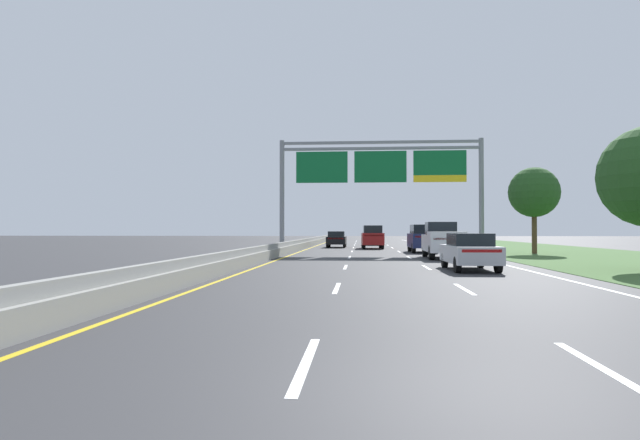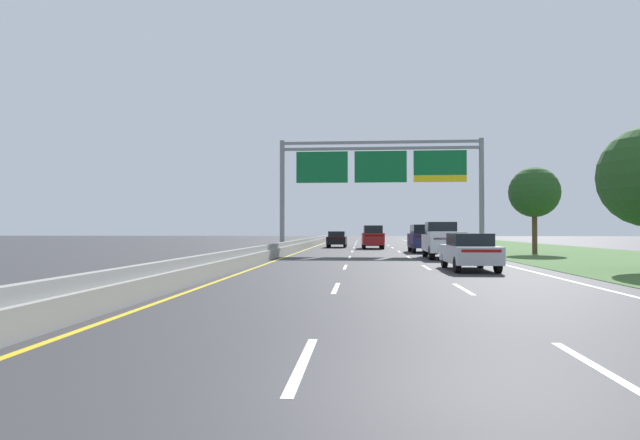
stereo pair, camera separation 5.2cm
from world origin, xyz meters
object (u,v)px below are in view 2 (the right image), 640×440
object	(u,v)px
car_black_left_lane_sedan	(337,239)
car_silver_right_lane_sedan	(469,251)
overhead_sign_gantry	(380,172)
pickup_truck_white	(442,241)
car_navy_right_lane_suv	(423,238)
roadside_tree_mid	(534,193)
car_gold_centre_lane_sedan	(374,238)
car_red_centre_lane_suv	(373,237)

from	to	relation	value
car_black_left_lane_sedan	car_silver_right_lane_sedan	bearing A→B (deg)	-166.31
overhead_sign_gantry	pickup_truck_white	xyz separation A→B (m)	(3.46, -7.04, -4.95)
overhead_sign_gantry	car_black_left_lane_sedan	distance (m)	14.29
overhead_sign_gantry	pickup_truck_white	distance (m)	9.28
car_navy_right_lane_suv	roadside_tree_mid	distance (m)	8.61
pickup_truck_white	car_silver_right_lane_sedan	size ratio (longest dim) A/B	1.23
car_silver_right_lane_sedan	roadside_tree_mid	xyz separation A→B (m)	(7.76, 16.26, 3.57)
pickup_truck_white	car_navy_right_lane_suv	bearing A→B (deg)	2.35
car_silver_right_lane_sedan	car_black_left_lane_sedan	bearing A→B (deg)	12.42
car_gold_centre_lane_sedan	car_navy_right_lane_suv	bearing A→B (deg)	-171.49
roadside_tree_mid	car_navy_right_lane_suv	bearing A→B (deg)	165.40
overhead_sign_gantry	car_black_left_lane_sedan	size ratio (longest dim) A/B	3.41
car_silver_right_lane_sedan	roadside_tree_mid	size ratio (longest dim) A/B	0.71
car_gold_centre_lane_sedan	car_silver_right_lane_sedan	xyz separation A→B (m)	(3.25, -37.59, 0.00)
pickup_truck_white	car_silver_right_lane_sedan	xyz separation A→B (m)	(-0.29, -9.66, -0.26)
car_silver_right_lane_sedan	roadside_tree_mid	world-z (taller)	roadside_tree_mid
car_silver_right_lane_sedan	pickup_truck_white	bearing A→B (deg)	-2.64
pickup_truck_white	car_red_centre_lane_suv	distance (m)	17.02
pickup_truck_white	overhead_sign_gantry	bearing A→B (deg)	27.05
car_red_centre_lane_suv	pickup_truck_white	bearing A→B (deg)	-168.37
car_navy_right_lane_suv	overhead_sign_gantry	bearing A→B (deg)	115.29
overhead_sign_gantry	pickup_truck_white	bearing A→B (deg)	-63.80
car_gold_centre_lane_sedan	car_silver_right_lane_sedan	distance (m)	37.73
car_red_centre_lane_suv	roadside_tree_mid	xyz separation A→B (m)	(11.33, -9.98, 3.29)
pickup_truck_white	car_gold_centre_lane_sedan	distance (m)	28.15
overhead_sign_gantry	car_gold_centre_lane_sedan	world-z (taller)	overhead_sign_gantry
overhead_sign_gantry	car_gold_centre_lane_sedan	xyz separation A→B (m)	(-0.07, 20.89, -5.20)
car_red_centre_lane_suv	car_black_left_lane_sedan	bearing A→B (deg)	45.33
overhead_sign_gantry	car_silver_right_lane_sedan	xyz separation A→B (m)	(3.18, -16.71, -5.20)
pickup_truck_white	roadside_tree_mid	distance (m)	10.50
pickup_truck_white	car_navy_right_lane_suv	size ratio (longest dim) A/B	1.15
roadside_tree_mid	overhead_sign_gantry	bearing A→B (deg)	177.66
overhead_sign_gantry	pickup_truck_white	size ratio (longest dim) A/B	2.77
car_red_centre_lane_suv	car_gold_centre_lane_sedan	distance (m)	11.36
pickup_truck_white	car_gold_centre_lane_sedan	size ratio (longest dim) A/B	1.22
car_black_left_lane_sedan	overhead_sign_gantry	bearing A→B (deg)	-163.00
overhead_sign_gantry	pickup_truck_white	world-z (taller)	overhead_sign_gantry
pickup_truck_white	car_navy_right_lane_suv	distance (m)	8.60
car_red_centre_lane_suv	roadside_tree_mid	bearing A→B (deg)	-132.85
pickup_truck_white	car_red_centre_lane_suv	size ratio (longest dim) A/B	1.14
overhead_sign_gantry	roadside_tree_mid	world-z (taller)	overhead_sign_gantry
car_red_centre_lane_suv	car_silver_right_lane_sedan	world-z (taller)	car_red_centre_lane_suv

